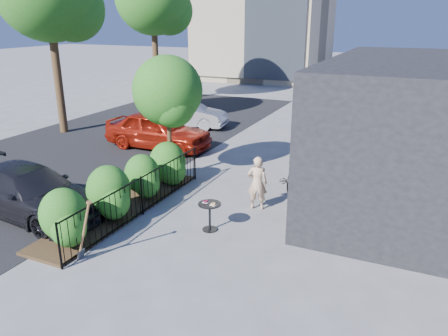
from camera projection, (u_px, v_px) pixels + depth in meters
The scene contains 14 objects.
ground at pixel (192, 225), 11.27m from camera, with size 120.00×120.00×0.00m, color gray.
shop_building at pixel (437, 132), 12.33m from camera, with size 6.22×9.00×4.00m.
fence at pixel (142, 195), 11.67m from camera, with size 0.05×6.05×1.10m.
planting_bed at pixel (122, 209), 12.12m from camera, with size 1.30×6.00×0.08m, color #382616.
shrubs at pixel (125, 186), 11.95m from camera, with size 1.10×5.60×1.24m.
patio_tree at pixel (169, 95), 13.61m from camera, with size 2.20×2.20×3.94m.
street at pixel (67, 158), 16.59m from camera, with size 9.00×30.00×0.01m, color black.
street_tree_far at pixel (153, 1), 25.22m from camera, with size 4.40×4.40×8.28m.
cafe_table at pixel (210, 212), 10.83m from camera, with size 0.57×0.57×0.77m.
woman at pixel (257, 183), 11.98m from camera, with size 0.56×0.36×1.52m, color #D8B08C.
shovel at pixel (84, 234), 9.38m from camera, with size 0.51×0.20×1.50m.
car_red at pixel (158, 130), 17.60m from camera, with size 1.77×4.40×1.50m, color #A51D0D.
car_silver at pixel (187, 114), 21.10m from camera, with size 1.33×3.81×1.26m, color #B9BABF.
car_darkgrey at pixel (29, 192), 11.66m from camera, with size 1.85×4.55×1.32m, color black.
Camera 1 is at (4.97, -8.90, 5.08)m, focal length 35.00 mm.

